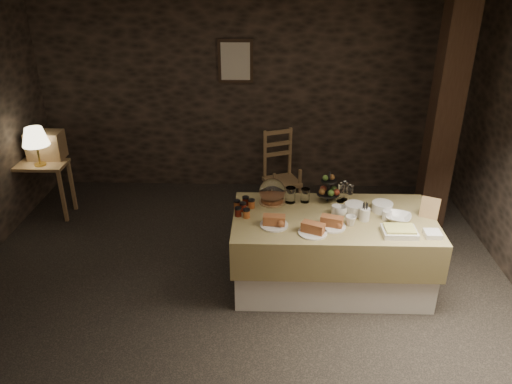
{
  "coord_description": "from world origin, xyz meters",
  "views": [
    {
      "loc": [
        0.3,
        -3.97,
        3.02
      ],
      "look_at": [
        0.18,
        0.2,
        1.0
      ],
      "focal_mm": 35.0,
      "sensor_mm": 36.0,
      "label": 1
    }
  ],
  "objects_px": {
    "console_table": "(40,173)",
    "wine_rack": "(46,145)",
    "buffet_table": "(332,246)",
    "timber_column": "(444,120)",
    "fruit_stand": "(329,190)",
    "chair": "(282,168)",
    "table_lamp": "(35,137)"
  },
  "relations": [
    {
      "from": "fruit_stand",
      "to": "buffet_table",
      "type": "bearing_deg",
      "value": -86.08
    },
    {
      "from": "timber_column",
      "to": "fruit_stand",
      "type": "height_order",
      "value": "timber_column"
    },
    {
      "from": "table_lamp",
      "to": "chair",
      "type": "xyz_separation_m",
      "value": [
        2.92,
        0.7,
        -0.65
      ]
    },
    {
      "from": "buffet_table",
      "to": "timber_column",
      "type": "height_order",
      "value": "timber_column"
    },
    {
      "from": "buffet_table",
      "to": "chair",
      "type": "relative_size",
      "value": 2.69
    },
    {
      "from": "buffet_table",
      "to": "fruit_stand",
      "type": "bearing_deg",
      "value": 93.92
    },
    {
      "from": "console_table",
      "to": "fruit_stand",
      "type": "distance_m",
      "value": 3.56
    },
    {
      "from": "console_table",
      "to": "chair",
      "type": "bearing_deg",
      "value": 12.26
    },
    {
      "from": "buffet_table",
      "to": "chair",
      "type": "height_order",
      "value": "chair"
    },
    {
      "from": "console_table",
      "to": "table_lamp",
      "type": "relative_size",
      "value": 1.49
    },
    {
      "from": "wine_rack",
      "to": "fruit_stand",
      "type": "bearing_deg",
      "value": -19.79
    },
    {
      "from": "console_table",
      "to": "table_lamp",
      "type": "bearing_deg",
      "value": -45.0
    },
    {
      "from": "table_lamp",
      "to": "fruit_stand",
      "type": "height_order",
      "value": "table_lamp"
    },
    {
      "from": "buffet_table",
      "to": "timber_column",
      "type": "relative_size",
      "value": 0.73
    },
    {
      "from": "console_table",
      "to": "fruit_stand",
      "type": "bearing_deg",
      "value": -16.77
    },
    {
      "from": "fruit_stand",
      "to": "console_table",
      "type": "bearing_deg",
      "value": 163.23
    },
    {
      "from": "fruit_stand",
      "to": "timber_column",
      "type": "bearing_deg",
      "value": 35.65
    },
    {
      "from": "chair",
      "to": "timber_column",
      "type": "bearing_deg",
      "value": -43.03
    },
    {
      "from": "buffet_table",
      "to": "table_lamp",
      "type": "height_order",
      "value": "table_lamp"
    },
    {
      "from": "buffet_table",
      "to": "console_table",
      "type": "height_order",
      "value": "buffet_table"
    },
    {
      "from": "table_lamp",
      "to": "timber_column",
      "type": "relative_size",
      "value": 0.18
    },
    {
      "from": "chair",
      "to": "fruit_stand",
      "type": "bearing_deg",
      "value": -97.69
    },
    {
      "from": "table_lamp",
      "to": "timber_column",
      "type": "height_order",
      "value": "timber_column"
    },
    {
      "from": "chair",
      "to": "timber_column",
      "type": "height_order",
      "value": "timber_column"
    },
    {
      "from": "buffet_table",
      "to": "fruit_stand",
      "type": "xyz_separation_m",
      "value": [
        -0.02,
        0.32,
        0.45
      ]
    },
    {
      "from": "buffet_table",
      "to": "table_lamp",
      "type": "relative_size",
      "value": 4.06
    },
    {
      "from": "wine_rack",
      "to": "timber_column",
      "type": "relative_size",
      "value": 0.16
    },
    {
      "from": "console_table",
      "to": "fruit_stand",
      "type": "height_order",
      "value": "fruit_stand"
    },
    {
      "from": "chair",
      "to": "fruit_stand",
      "type": "relative_size",
      "value": 2.2
    },
    {
      "from": "table_lamp",
      "to": "chair",
      "type": "bearing_deg",
      "value": 13.4
    },
    {
      "from": "console_table",
      "to": "wine_rack",
      "type": "distance_m",
      "value": 0.35
    },
    {
      "from": "timber_column",
      "to": "console_table",
      "type": "bearing_deg",
      "value": 179.46
    }
  ]
}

